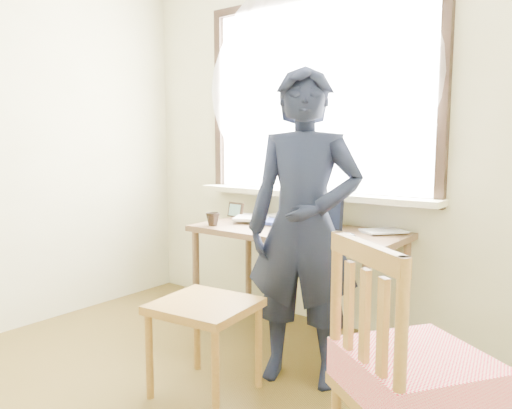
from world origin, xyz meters
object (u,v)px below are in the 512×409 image
Objects in this scene: laptop at (317,225)px; mug_white at (293,216)px; work_chair at (205,316)px; person at (304,228)px; desk at (296,240)px; side_chair at (411,378)px; mug_dark at (213,219)px.

laptop is 2.80× the size of mug_white.
person reaches higher than work_chair.
desk is 10.48× the size of mug_white.
side_chair reaches higher than work_chair.
work_chair is at bearing -87.69° from desk.
laptop reaches higher than work_chair.
work_chair is (0.18, -1.09, -0.37)m from mug_white.
work_chair is at bearing -50.45° from mug_dark.
mug_white is at bearing 107.99° from person.
mug_white is 1.36× the size of mug_dark.
person reaches higher than mug_dark.
desk is 14.23× the size of mug_dark.
mug_white is at bearing 129.99° from desk.
person reaches higher than desk.
desk is 0.94m from work_chair.
mug_dark is 0.18× the size of work_chair.
laptop is at bearing 16.06° from mug_dark.
mug_dark is at bearing 145.28° from person.
laptop is (0.17, -0.04, 0.13)m from desk.
side_chair is (1.34, -1.32, -0.26)m from mug_white.
desk is 2.61× the size of work_chair.
person is (0.87, -0.24, 0.07)m from mug_dark.
work_chair is at bearing 168.57° from side_chair.
side_chair reaches higher than laptop.
work_chair is at bearing -98.86° from laptop.
person is at bearing -53.42° from desk.
desk is 0.58m from mug_dark.
desk is at bearing -50.01° from mug_white.
work_chair is 0.53× the size of side_chair.
desk is 1.66m from side_chair.
person reaches higher than laptop.
laptop is at bearing -12.19° from desk.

